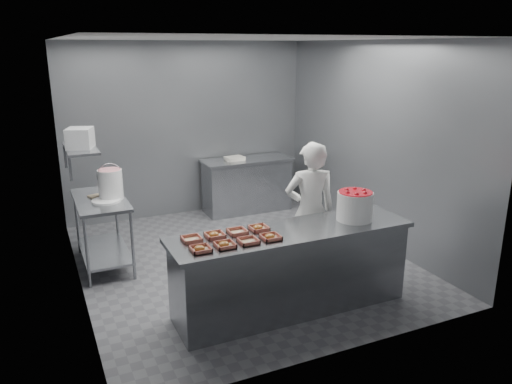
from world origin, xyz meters
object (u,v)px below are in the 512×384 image
strawberry_tub (355,205)px  glaze_bucket (110,184)px  tray_2 (248,241)px  service_counter (291,269)px  tray_0 (200,249)px  back_counter (247,185)px  appliance (80,138)px  tray_1 (225,245)px  tray_4 (192,239)px  prep_table (102,222)px  worker (310,211)px  tray_7 (259,228)px  tray_6 (237,232)px  tray_3 (270,237)px  tray_5 (215,235)px

strawberry_tub → glaze_bucket: 2.96m
tray_2 → service_counter: bearing=13.9°
service_counter → tray_0: tray_0 is taller
glaze_bucket → tray_0: bearing=-76.6°
back_counter → appliance: appliance is taller
appliance → tray_1: bearing=-44.0°
tray_2 → strawberry_tub: bearing=5.6°
back_counter → tray_4: tray_4 is taller
strawberry_tub → prep_table: bearing=140.9°
back_counter → tray_0: bearing=-119.8°
glaze_bucket → tray_1: bearing=-70.3°
tray_1 → tray_2: (0.24, 0.00, -0.00)m
worker → tray_0: bearing=38.6°
tray_2 → glaze_bucket: (-0.96, 2.01, 0.18)m
tray_1 → tray_4: tray_1 is taller
back_counter → tray_1: bearing=-116.6°
tray_7 → strawberry_tub: strawberry_tub is taller
tray_2 → tray_7: size_ratio=1.00×
tray_4 → tray_6: same height
tray_0 → appliance: appliance is taller
service_counter → tray_2: 0.74m
service_counter → appliance: size_ratio=8.26×
service_counter → worker: (0.57, 0.60, 0.38)m
tray_7 → tray_4: bearing=180.0°
tray_0 → tray_3: (0.72, 0.00, 0.00)m
tray_3 → appliance: appliance is taller
tray_7 → worker: size_ratio=0.11×
strawberry_tub → tray_5: bearing=174.7°
tray_1 → appliance: size_ratio=0.60×
prep_table → worker: 2.61m
service_counter → tray_7: (-0.32, 0.14, 0.47)m
service_counter → appliance: (-1.82, 1.88, 1.23)m
tray_7 → tray_1: bearing=-150.2°
tray_4 → worker: (1.60, 0.46, -0.08)m
tray_3 → appliance: 2.62m
tray_5 → appliance: appliance is taller
prep_table → tray_0: bearing=-73.7°
tray_2 → tray_7: (0.24, 0.27, 0.00)m
back_counter → appliance: bearing=-153.2°
back_counter → tray_1: tray_1 is taller
tray_0 → glaze_bucket: 2.08m
tray_2 → tray_5: tray_5 is taller
glaze_bucket → appliance: (-0.30, -0.00, 0.59)m
prep_table → appliance: (-0.17, -0.07, 1.09)m
back_counter → tray_2: bearing=-113.2°
tray_6 → tray_7: bearing=-0.0°
back_counter → prep_table: bearing=-153.0°
tray_2 → prep_table: bearing=117.7°
back_counter → strawberry_tub: (-0.14, -3.26, 0.62)m
worker → glaze_bucket: worker is taller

